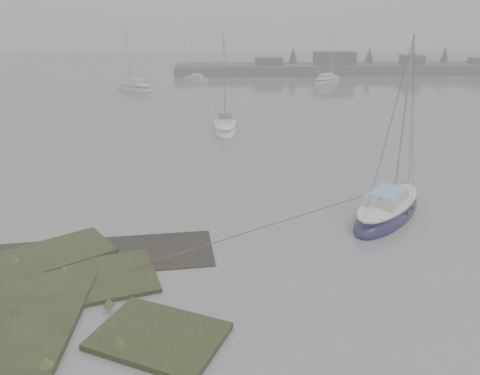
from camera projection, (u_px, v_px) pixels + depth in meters
ground at (193, 117)px, 41.74m from camera, size 160.00×160.00×0.00m
far_shoreline at (376, 68)px, 72.49m from camera, size 60.00×8.00×4.15m
sailboat_main at (387, 211)px, 21.13m from camera, size 5.33×5.92×8.49m
sailboat_white at (225, 128)px, 36.62m from camera, size 1.86×5.57×7.85m
sailboat_far_a at (135, 88)px, 56.23m from camera, size 5.89×5.89×8.85m
sailboat_far_b at (327, 81)px, 62.14m from camera, size 5.40×5.45×8.15m
sailboat_far_c at (196, 80)px, 64.11m from camera, size 4.30×3.58×6.02m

